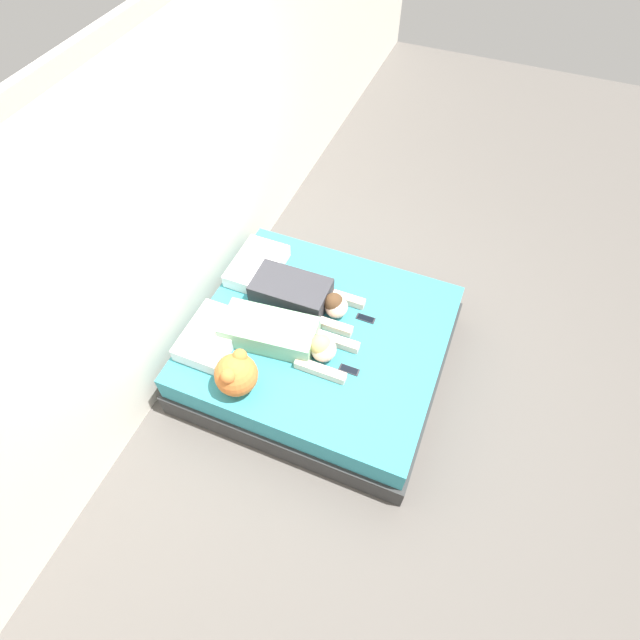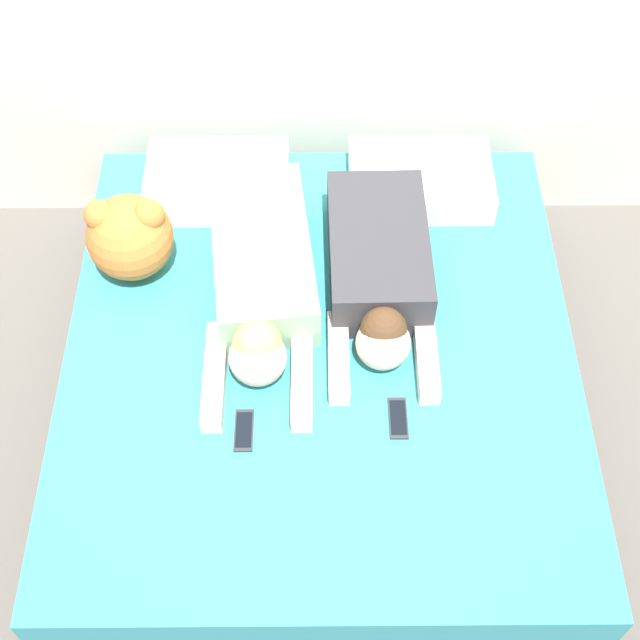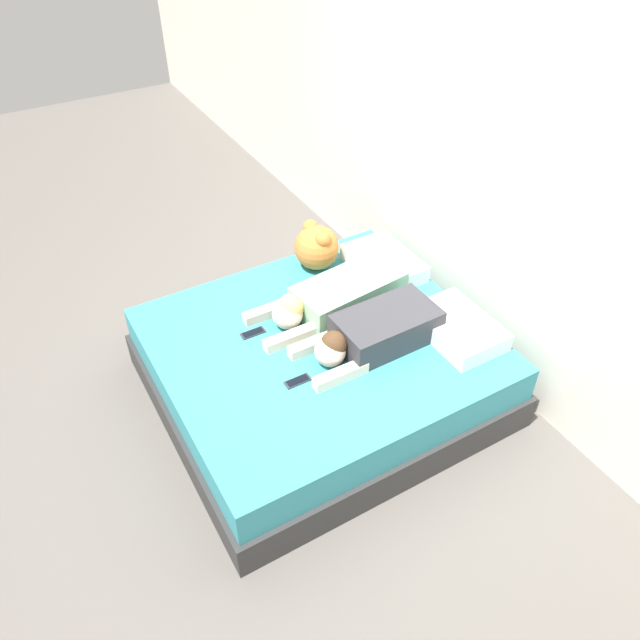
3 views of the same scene
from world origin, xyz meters
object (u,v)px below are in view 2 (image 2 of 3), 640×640
(pillow_head_left, at_px, (217,181))
(cell_phone_right, at_px, (398,418))
(person_right, at_px, (379,272))
(bed, at_px, (320,383))
(plush_toy, at_px, (130,236))
(cell_phone_left, at_px, (244,430))
(pillow_head_right, at_px, (420,180))
(person_left, at_px, (261,280))

(pillow_head_left, bearing_deg, cell_phone_right, -57.96)
(pillow_head_left, bearing_deg, person_right, -39.38)
(pillow_head_left, bearing_deg, bed, -61.96)
(cell_phone_right, relative_size, plush_toy, 0.47)
(plush_toy, bearing_deg, bed, -28.42)
(bed, bearing_deg, person_right, 49.39)
(bed, distance_m, cell_phone_left, 0.49)
(pillow_head_left, relative_size, cell_phone_right, 3.59)
(pillow_head_right, distance_m, plush_toy, 1.14)
(person_right, relative_size, plush_toy, 2.74)
(person_left, distance_m, cell_phone_right, 0.70)
(pillow_head_left, height_order, pillow_head_right, same)
(person_left, height_order, plush_toy, plush_toy)
(pillow_head_right, bearing_deg, person_left, -139.01)
(person_left, bearing_deg, pillow_head_left, 109.92)
(person_left, distance_m, cell_phone_left, 0.57)
(person_left, bearing_deg, pillow_head_right, 40.99)
(person_left, distance_m, plush_toy, 0.50)
(person_left, xyz_separation_m, cell_phone_right, (0.46, -0.51, -0.09))
(person_left, relative_size, plush_toy, 3.23)
(pillow_head_right, xyz_separation_m, plush_toy, (-1.07, -0.38, 0.10))
(pillow_head_right, bearing_deg, person_right, -110.43)
(bed, xyz_separation_m, cell_phone_right, (0.25, -0.29, 0.25))
(person_left, relative_size, cell_phone_left, 6.90)
(pillow_head_left, distance_m, cell_phone_right, 1.23)
(cell_phone_left, height_order, plush_toy, plush_toy)
(pillow_head_left, height_order, person_right, person_right)
(bed, bearing_deg, person_left, 133.16)
(pillow_head_left, bearing_deg, cell_phone_left, -82.20)
(person_left, relative_size, cell_phone_right, 6.90)
(cell_phone_left, bearing_deg, pillow_head_left, 97.80)
(person_left, bearing_deg, bed, -46.84)
(cell_phone_right, bearing_deg, bed, 130.75)
(pillow_head_right, xyz_separation_m, person_left, (-0.60, -0.52, 0.03))
(bed, distance_m, plush_toy, 0.87)
(person_right, xyz_separation_m, cell_phone_left, (-0.46, -0.58, -0.09))
(bed, height_order, cell_phone_left, cell_phone_left)
(cell_phone_left, relative_size, cell_phone_right, 1.00)
(pillow_head_right, relative_size, cell_phone_right, 3.59)
(bed, height_order, plush_toy, plush_toy)
(pillow_head_left, distance_m, plush_toy, 0.48)
(cell_phone_right, bearing_deg, person_left, 131.81)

